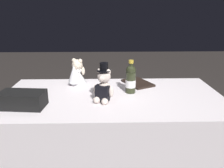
# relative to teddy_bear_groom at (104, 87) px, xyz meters

# --- Properties ---
(reception_table) EXTENTS (1.81, 0.93, 0.74)m
(reception_table) POSITION_rel_teddy_bear_groom_xyz_m (-0.07, -0.12, -0.49)
(reception_table) COLOR white
(reception_table) RESTS_ON ground_plane
(teddy_bear_groom) EXTENTS (0.15, 0.15, 0.30)m
(teddy_bear_groom) POSITION_rel_teddy_bear_groom_xyz_m (0.00, 0.00, 0.00)
(teddy_bear_groom) COLOR silver
(teddy_bear_groom) RESTS_ON reception_table
(teddy_bear_bride) EXTENTS (0.20, 0.23, 0.24)m
(teddy_bear_bride) POSITION_rel_teddy_bear_groom_xyz_m (0.26, -0.42, -0.02)
(teddy_bear_bride) COLOR white
(teddy_bear_bride) RESTS_ON reception_table
(champagne_bottle) EXTENTS (0.09, 0.09, 0.28)m
(champagne_bottle) POSITION_rel_teddy_bear_groom_xyz_m (-0.22, -0.19, 0.00)
(champagne_bottle) COLOR #2B301D
(champagne_bottle) RESTS_ON reception_table
(signing_pen) EXTENTS (0.13, 0.03, 0.01)m
(signing_pen) POSITION_rel_teddy_bear_groom_xyz_m (-0.01, -0.25, -0.11)
(signing_pen) COLOR maroon
(signing_pen) RESTS_ON reception_table
(gift_case_black) EXTENTS (0.33, 0.20, 0.11)m
(gift_case_black) POSITION_rel_teddy_bear_groom_xyz_m (0.58, 0.09, -0.06)
(gift_case_black) COLOR black
(gift_case_black) RESTS_ON reception_table
(guestbook) EXTENTS (0.31, 0.35, 0.02)m
(guestbook) POSITION_rel_teddy_bear_groom_xyz_m (-0.32, -0.41, -0.11)
(guestbook) COLOR black
(guestbook) RESTS_ON reception_table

